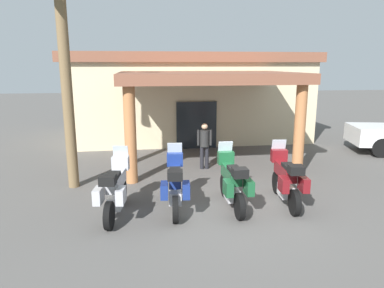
{
  "coord_description": "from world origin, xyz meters",
  "views": [
    {
      "loc": [
        -2.22,
        -8.64,
        3.72
      ],
      "look_at": [
        -0.78,
        2.41,
        1.2
      ],
      "focal_mm": 33.19,
      "sensor_mm": 36.0,
      "label": 1
    }
  ],
  "objects": [
    {
      "name": "motel_building",
      "position": [
        -0.04,
        9.53,
        2.18
      ],
      "size": [
        11.88,
        10.93,
        4.24
      ],
      "rotation": [
        0.0,
        0.0,
        0.02
      ],
      "color": "beige",
      "rests_on": "ground_plane"
    },
    {
      "name": "motorcycle_green",
      "position": [
        -0.03,
        -0.02,
        0.7
      ],
      "size": [
        0.71,
        2.21,
        1.61
      ],
      "rotation": [
        0.0,
        0.0,
        1.58
      ],
      "color": "black",
      "rests_on": "ground_plane"
    },
    {
      "name": "ground_plane",
      "position": [
        0.0,
        0.0,
        0.0
      ],
      "size": [
        80.0,
        80.0,
        0.0
      ],
      "primitive_type": "plane",
      "color": "#514F4C"
    },
    {
      "name": "motorcycle_maroon",
      "position": [
        1.47,
        0.03,
        0.7
      ],
      "size": [
        0.73,
        2.21,
        1.61
      ],
      "rotation": [
        0.0,
        0.0,
        1.49
      ],
      "color": "black",
      "rests_on": "ground_plane"
    },
    {
      "name": "pedestrian",
      "position": [
        -0.17,
        3.58,
        0.97
      ],
      "size": [
        0.53,
        0.32,
        1.67
      ],
      "rotation": [
        0.0,
        0.0,
        4.64
      ],
      "color": "black",
      "rests_on": "ground_plane"
    },
    {
      "name": "motorcycle_blue",
      "position": [
        -1.53,
        -0.0,
        0.7
      ],
      "size": [
        0.73,
        2.21,
        1.61
      ],
      "rotation": [
        0.0,
        0.0,
        1.49
      ],
      "color": "black",
      "rests_on": "ground_plane"
    },
    {
      "name": "motorcycle_silver",
      "position": [
        -3.03,
        -0.17,
        0.7
      ],
      "size": [
        0.78,
        2.21,
        1.61
      ],
      "rotation": [
        0.0,
        0.0,
        1.44
      ],
      "color": "black",
      "rests_on": "ground_plane"
    },
    {
      "name": "palm_tree_roadside",
      "position": [
        -4.5,
        2.23,
        4.97
      ],
      "size": [
        2.37,
        2.36,
        6.82
      ],
      "color": "brown",
      "rests_on": "ground_plane"
    }
  ]
}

